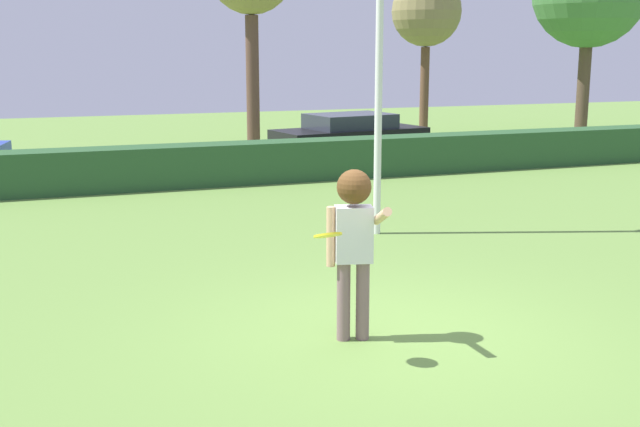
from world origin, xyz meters
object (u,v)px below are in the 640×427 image
at_px(frisbee, 328,235).
at_px(birch_tree, 426,13).
at_px(person, 354,231).
at_px(lamppost, 380,16).
at_px(parked_car_black, 350,134).

relative_size(frisbee, birch_tree, 0.05).
bearing_deg(frisbee, person, 47.61).
distance_m(lamppost, birch_tree, 15.13).
height_order(person, birch_tree, birch_tree).
bearing_deg(parked_car_black, frisbee, -113.06).
xyz_separation_m(frisbee, birch_tree, (10.32, 17.94, 2.90)).
bearing_deg(person, lamppost, 63.00).
relative_size(frisbee, parked_car_black, 0.06).
xyz_separation_m(parked_car_black, birch_tree, (4.65, 4.61, 3.49)).
bearing_deg(birch_tree, parked_car_black, -135.22).
height_order(person, parked_car_black, person).
xyz_separation_m(frisbee, parked_car_black, (5.68, 13.33, -0.59)).
bearing_deg(parked_car_black, lamppost, -109.39).
bearing_deg(person, birch_tree, 60.53).
height_order(frisbee, parked_car_black, frisbee).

